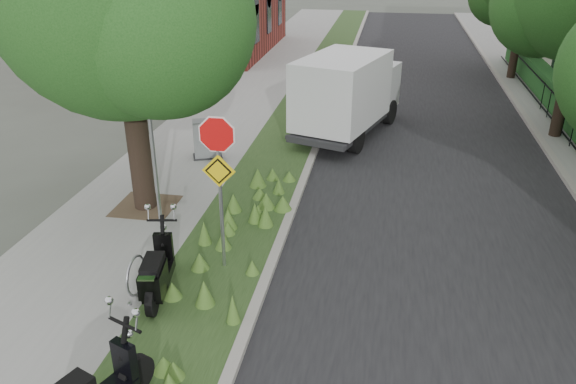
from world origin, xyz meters
name	(u,v)px	position (x,y,z in m)	size (l,w,h in m)	color
ground	(288,295)	(0.00, 0.00, 0.00)	(120.00, 120.00, 0.00)	#4C5147
sidewalk_near	(221,118)	(-4.25, 10.00, 0.06)	(3.50, 60.00, 0.12)	gray
verge	(296,123)	(-1.50, 10.00, 0.06)	(2.00, 60.00, 0.12)	#263F1B
kerb_near	(325,124)	(-0.50, 10.00, 0.07)	(0.20, 60.00, 0.13)	#9E9991
road	(428,132)	(3.00, 10.00, 0.01)	(7.00, 60.00, 0.01)	black
kerb_far	(538,136)	(6.50, 10.00, 0.07)	(0.20, 60.00, 0.13)	#9E9991
street_tree_main	(119,3)	(-4.08, 2.86, 4.80)	(6.21, 5.54, 7.66)	black
bare_post	(153,144)	(-3.20, 1.80, 2.12)	(0.08, 0.08, 4.00)	#A5A8AD
bike_hoop	(136,276)	(-2.70, -0.60, 0.50)	(0.06, 0.78, 0.77)	#A5A8AD
sign_assembly	(218,163)	(-1.40, 0.58, 2.33)	(0.94, 0.08, 3.22)	#A5A8AD
fence_far	(564,119)	(7.20, 10.00, 0.67)	(0.04, 24.00, 1.00)	black
scooter_near	(157,278)	(-2.26, -0.68, 0.56)	(0.61, 1.89, 0.91)	black
box_truck	(348,91)	(0.29, 9.17, 1.49)	(3.35, 5.40, 2.29)	#262628
utility_cabinet	(207,140)	(-3.52, 6.20, 0.65)	(0.98, 0.82, 1.11)	#262628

